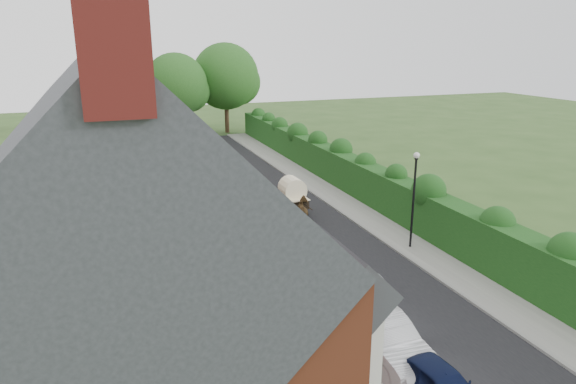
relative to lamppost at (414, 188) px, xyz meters
name	(u,v)px	position (x,y,z in m)	size (l,w,h in m)	color
ground	(394,293)	(-3.40, -4.00, -3.30)	(140.00, 140.00, 0.00)	#2D4C1E
road	(293,216)	(-3.90, 7.00, -3.29)	(6.00, 58.00, 0.02)	black
pavement_hedge_side	(352,208)	(0.20, 7.00, -3.24)	(2.20, 58.00, 0.12)	gray
pavement_house_side	(233,222)	(-7.75, 7.00, -3.24)	(1.70, 58.00, 0.12)	gray
kerb_hedge_side	(337,210)	(-0.85, 7.00, -3.23)	(0.18, 58.00, 0.13)	gray
kerb_house_side	(246,221)	(-6.95, 7.00, -3.23)	(0.18, 58.00, 0.13)	gray
hedge	(377,182)	(2.00, 7.00, -1.70)	(2.10, 58.00, 2.85)	#133E13
terrace_row	(111,163)	(-14.27, 5.98, 1.18)	(9.05, 40.50, 11.50)	brown
garden_wall_row	(220,224)	(-8.75, 6.00, -2.84)	(0.35, 40.35, 1.10)	maroon
lamppost	(414,188)	(0.00, 0.00, 0.00)	(0.32, 0.32, 5.16)	black
tree_far_left	(179,86)	(-6.05, 36.08, 2.41)	(7.14, 6.80, 9.29)	#332316
tree_far_right	(229,78)	(-0.01, 38.08, 3.02)	(7.98, 7.60, 10.31)	#332316
tree_far_back	(120,77)	(-11.99, 39.08, 3.32)	(8.40, 8.00, 10.82)	#332316
car_silver_a	(382,337)	(-6.33, -7.88, -2.50)	(1.68, 4.81, 1.59)	#AAAAAF
car_silver_b	(333,271)	(-5.65, -2.52, -2.54)	(2.52, 5.46, 1.52)	#A5A6AD
car_white	(289,229)	(-5.63, 3.00, -2.50)	(2.23, 5.50, 1.60)	#B9B9B9
car_green	(238,190)	(-6.22, 11.35, -2.58)	(1.68, 4.19, 1.43)	black
car_red	(215,169)	(-6.36, 17.80, -2.57)	(1.55, 4.44, 1.46)	#9D2311
car_beige	(201,154)	(-6.40, 23.40, -2.51)	(2.63, 5.70, 1.58)	tan
car_grey	(202,144)	(-5.22, 28.72, -2.64)	(1.84, 4.54, 1.32)	slate
horse	(305,213)	(-3.86, 5.10, -2.48)	(0.89, 1.95, 1.64)	#4C361C
horse_cart	(292,194)	(-3.86, 7.20, -1.90)	(1.53, 3.39, 2.45)	black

